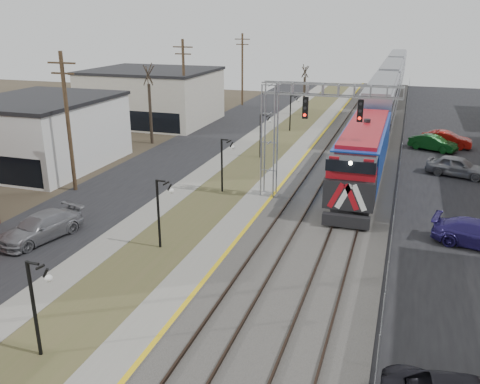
% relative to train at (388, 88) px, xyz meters
% --- Properties ---
extents(street_west, '(7.00, 120.00, 0.04)m').
position_rel_train_xyz_m(street_west, '(-17.00, -32.94, -2.90)').
color(street_west, black).
rests_on(street_west, ground).
extents(sidewalk, '(2.00, 120.00, 0.08)m').
position_rel_train_xyz_m(sidewalk, '(-12.50, -32.94, -2.88)').
color(sidewalk, gray).
rests_on(sidewalk, ground).
extents(grass_median, '(4.00, 120.00, 0.06)m').
position_rel_train_xyz_m(grass_median, '(-9.50, -32.94, -2.89)').
color(grass_median, '#4A4D29').
rests_on(grass_median, ground).
extents(platform, '(2.00, 120.00, 0.24)m').
position_rel_train_xyz_m(platform, '(-6.50, -32.94, -2.80)').
color(platform, gray).
rests_on(platform, ground).
extents(ballast_bed, '(8.00, 120.00, 0.20)m').
position_rel_train_xyz_m(ballast_bed, '(-1.50, -32.94, -2.82)').
color(ballast_bed, '#595651').
rests_on(ballast_bed, ground).
extents(platform_edge, '(0.24, 120.00, 0.01)m').
position_rel_train_xyz_m(platform_edge, '(-5.62, -32.94, -2.67)').
color(platform_edge, gold).
rests_on(platform_edge, platform).
extents(track_near, '(1.58, 120.00, 0.15)m').
position_rel_train_xyz_m(track_near, '(-3.50, -32.94, -2.64)').
color(track_near, '#2D2119').
rests_on(track_near, ballast_bed).
extents(track_far, '(1.58, 120.00, 0.15)m').
position_rel_train_xyz_m(track_far, '(-0.00, -32.94, -2.64)').
color(track_far, '#2D2119').
rests_on(track_far, ballast_bed).
extents(train, '(3.00, 85.85, 5.33)m').
position_rel_train_xyz_m(train, '(0.00, 0.00, 0.00)').
color(train, '#1541B2').
rests_on(train, ground).
extents(signal_gantry, '(9.00, 1.07, 8.15)m').
position_rel_train_xyz_m(signal_gantry, '(-4.28, -39.95, 2.67)').
color(signal_gantry, gray).
rests_on(signal_gantry, ground).
extents(lampposts, '(0.14, 62.14, 4.00)m').
position_rel_train_xyz_m(lampposts, '(-9.50, -49.66, -0.92)').
color(lampposts, black).
rests_on(lampposts, ground).
extents(utility_poles, '(0.28, 80.28, 10.00)m').
position_rel_train_xyz_m(utility_poles, '(-20.00, -42.94, 2.08)').
color(utility_poles, '#4C3823').
rests_on(utility_poles, ground).
extents(fence, '(0.04, 120.00, 1.60)m').
position_rel_train_xyz_m(fence, '(2.70, -32.94, -2.12)').
color(fence, gray).
rests_on(fence, ground).
extents(bare_trees, '(12.30, 42.30, 5.95)m').
position_rel_train_xyz_m(bare_trees, '(-18.16, -29.03, -0.22)').
color(bare_trees, '#382D23').
rests_on(bare_trees, ground).
extents(car_lot_d, '(5.43, 3.08, 1.48)m').
position_rel_train_xyz_m(car_lot_d, '(7.37, -44.28, -2.18)').
color(car_lot_d, '#201854').
rests_on(car_lot_d, ground).
extents(car_lot_e, '(5.12, 3.17, 1.63)m').
position_rel_train_xyz_m(car_lot_e, '(7.12, -30.41, -2.10)').
color(car_lot_e, slate).
rests_on(car_lot_e, ground).
extents(car_lot_f, '(4.67, 3.20, 1.46)m').
position_rel_train_xyz_m(car_lot_f, '(5.47, -22.23, -2.19)').
color(car_lot_f, '#0D4316').
rests_on(car_lot_f, ground).
extents(car_street_b, '(3.27, 5.46, 1.48)m').
position_rel_train_xyz_m(car_street_b, '(-16.51, -51.05, -2.18)').
color(car_street_b, slate).
rests_on(car_street_b, ground).
extents(car_lot_g, '(4.94, 2.24, 1.57)m').
position_rel_train_xyz_m(car_lot_g, '(6.70, -20.55, -2.13)').
color(car_lot_g, '#9C110C').
rests_on(car_lot_g, ground).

